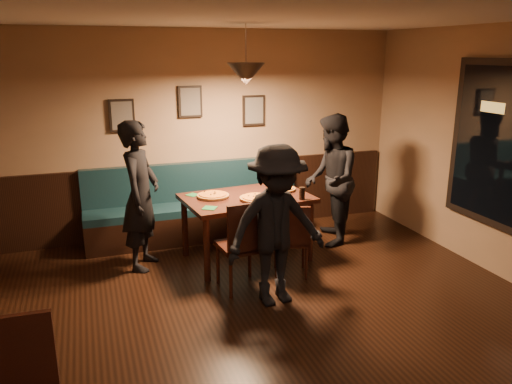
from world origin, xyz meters
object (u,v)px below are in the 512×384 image
chair_near_left (240,244)px  diner_front (276,226)px  diner_right (331,180)px  tabasco_bottle (285,189)px  soda_glass (302,193)px  booth_bench (198,203)px  dining_table (247,227)px  chair_near_right (291,238)px  diner_left (141,196)px

chair_near_left → diner_front: (0.25, -0.42, 0.31)m
diner_front → diner_right: bearing=39.7°
tabasco_bottle → soda_glass: bearing=-70.5°
diner_front → tabasco_bottle: diner_front is taller
diner_front → soda_glass: (0.64, 0.83, 0.06)m
chair_near_left → booth_bench: bearing=88.1°
booth_bench → soda_glass: (1.00, -1.23, 0.38)m
dining_table → tabasco_bottle: bearing=-13.3°
dining_table → diner_right: bearing=0.8°
chair_near_right → soda_glass: soda_glass is taller
dining_table → chair_near_right: 0.69m
booth_bench → diner_left: bearing=-139.1°
booth_bench → dining_table: 0.98m
tabasco_bottle → chair_near_left: bearing=-138.7°
soda_glass → tabasco_bottle: 0.31m
dining_table → chair_near_right: (0.34, -0.61, 0.03)m
diner_left → chair_near_right: bearing=-91.1°
chair_near_right → diner_left: 1.81m
tabasco_bottle → diner_front: bearing=-115.9°
booth_bench → tabasco_bottle: size_ratio=24.06×
chair_near_left → diner_right: size_ratio=0.59×
soda_glass → chair_near_left: bearing=-155.6°
diner_front → tabasco_bottle: 1.24m
tabasco_bottle → chair_near_right: bearing=-104.3°
tabasco_bottle → dining_table: bearing=173.0°
booth_bench → diner_front: size_ratio=1.82×
diner_front → diner_left: bearing=125.0°
diner_front → soda_glass: bearing=45.8°
chair_near_left → diner_right: 1.81m
soda_glass → chair_near_right: bearing=-133.1°
diner_right → tabasco_bottle: bearing=-51.5°
chair_near_left → diner_left: 1.36m
booth_bench → dining_table: size_ratio=2.00×
soda_glass → diner_right: bearing=38.1°
soda_glass → diner_front: bearing=-128.0°
chair_near_right → diner_right: size_ratio=0.50×
diner_front → tabasco_bottle: bearing=57.8°
dining_table → chair_near_left: chair_near_left is taller
chair_near_right → tabasco_bottle: size_ratio=6.97×
diner_left → soda_glass: bearing=-80.8°
diner_right → soda_glass: bearing=-29.3°
dining_table → tabasco_bottle: size_ratio=12.03×
chair_near_right → diner_left: size_ratio=0.49×
diner_right → tabasco_bottle: (-0.74, -0.21, -0.00)m
chair_near_right → diner_right: diner_right is taller
dining_table → diner_right: size_ratio=0.87×
chair_near_left → chair_near_right: bearing=7.0°
diner_right → booth_bench: bearing=-91.4°
chair_near_right → diner_left: (-1.58, 0.77, 0.45)m
diner_left → diner_right: 2.46m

